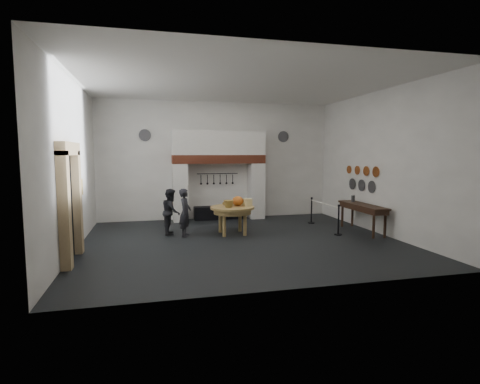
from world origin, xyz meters
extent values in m
cube|color=black|center=(0.00, 0.00, 0.00)|extent=(9.00, 8.00, 0.02)
cube|color=silver|center=(0.00, 0.00, 4.50)|extent=(9.00, 8.00, 0.02)
cube|color=white|center=(0.00, 4.00, 2.25)|extent=(9.00, 0.02, 4.50)
cube|color=white|center=(0.00, -4.00, 2.25)|extent=(9.00, 0.02, 4.50)
cube|color=white|center=(-4.50, 0.00, 2.25)|extent=(0.02, 8.00, 4.50)
cube|color=white|center=(4.50, 0.00, 2.25)|extent=(0.02, 8.00, 4.50)
cube|color=silver|center=(-1.48, 3.65, 1.07)|extent=(0.55, 0.70, 2.15)
cube|color=silver|center=(1.48, 3.65, 1.07)|extent=(0.55, 0.70, 2.15)
cube|color=#9E442B|center=(0.00, 3.65, 2.31)|extent=(3.50, 0.72, 0.32)
cube|color=silver|center=(0.00, 3.65, 2.92)|extent=(3.50, 0.70, 0.90)
cube|color=black|center=(0.00, 3.72, 0.25)|extent=(1.90, 0.45, 0.50)
cylinder|color=black|center=(0.00, 3.92, 1.75)|extent=(1.60, 0.02, 0.02)
cube|color=black|center=(-4.47, -1.00, 1.25)|extent=(0.04, 1.10, 2.50)
cube|color=tan|center=(-4.38, -1.70, 1.30)|extent=(0.22, 0.30, 2.60)
cube|color=tan|center=(-4.38, -0.30, 1.30)|extent=(0.22, 0.30, 2.60)
cube|color=tan|center=(-4.38, -1.00, 2.65)|extent=(0.22, 1.70, 0.30)
cube|color=gold|center=(-4.45, 0.80, 1.60)|extent=(0.05, 0.34, 0.44)
cylinder|color=#AA8950|center=(-0.07, 0.97, 0.84)|extent=(1.55, 1.55, 0.07)
ellipsoid|color=#C3721B|center=(0.13, 1.07, 1.03)|extent=(0.36, 0.36, 0.31)
cube|color=#EFD68F|center=(0.43, 0.92, 0.99)|extent=(0.22, 0.22, 0.24)
cube|color=#F6E993|center=(0.41, 1.22, 0.97)|extent=(0.18, 0.18, 0.20)
cone|color=olive|center=(-0.22, 0.82, 0.98)|extent=(0.36, 0.36, 0.22)
ellipsoid|color=#A9833C|center=(-0.17, 1.32, 0.94)|extent=(0.31, 0.18, 0.13)
imported|color=black|center=(-1.54, 1.01, 0.73)|extent=(0.49, 0.62, 1.47)
imported|color=black|center=(-1.94, 1.41, 0.72)|extent=(0.62, 0.75, 1.44)
cube|color=#321D12|center=(4.10, 0.31, 0.87)|extent=(0.55, 2.20, 0.06)
cylinder|color=#444549|center=(4.10, 0.91, 1.01)|extent=(0.12, 0.12, 0.22)
cylinder|color=#C6662D|center=(4.46, 0.20, 1.95)|extent=(0.03, 0.34, 0.34)
cylinder|color=#C6662D|center=(4.46, 0.75, 1.95)|extent=(0.03, 0.32, 0.32)
cylinder|color=#C6662D|center=(4.46, 1.30, 1.95)|extent=(0.03, 0.30, 0.30)
cylinder|color=#C6662D|center=(4.46, 1.85, 1.95)|extent=(0.03, 0.28, 0.28)
cylinder|color=#4C4C51|center=(4.46, 0.40, 1.45)|extent=(0.03, 0.40, 0.40)
cylinder|color=#4C4C51|center=(4.46, 1.00, 1.45)|extent=(0.03, 0.40, 0.40)
cylinder|color=#4C4C51|center=(4.46, 1.60, 1.45)|extent=(0.03, 0.40, 0.40)
cylinder|color=#4C4C51|center=(-2.70, 3.96, 3.20)|extent=(0.44, 0.03, 0.44)
cylinder|color=#4C4C51|center=(2.70, 3.96, 3.20)|extent=(0.44, 0.03, 0.44)
cylinder|color=black|center=(3.12, 0.07, 0.45)|extent=(0.05, 0.05, 0.90)
cylinder|color=black|center=(3.12, 2.07, 0.45)|extent=(0.05, 0.05, 0.90)
cylinder|color=white|center=(3.12, 1.07, 0.85)|extent=(0.04, 2.00, 0.04)
camera|label=1|loc=(-2.57, -10.37, 2.56)|focal=28.00mm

